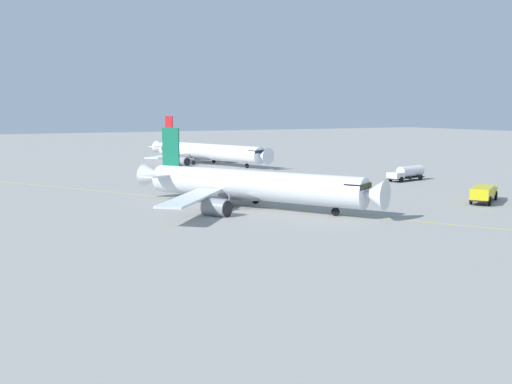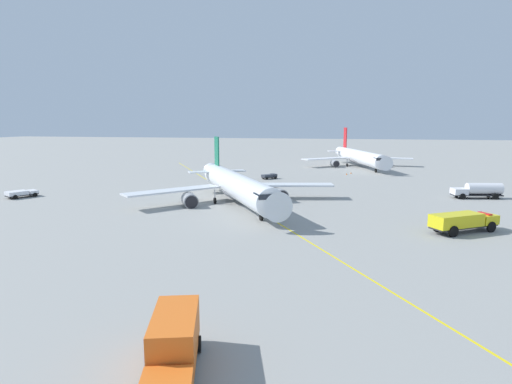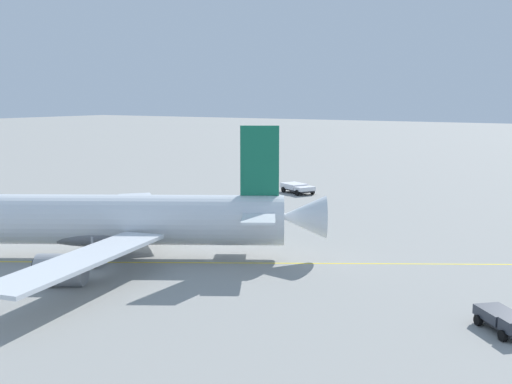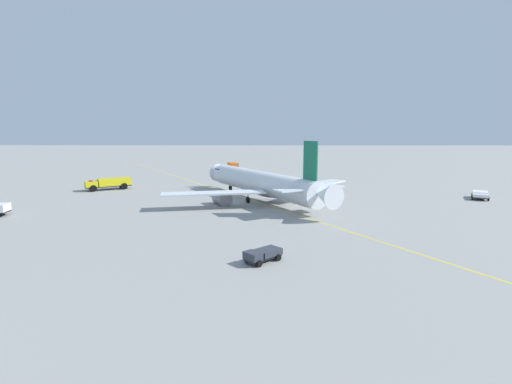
{
  "view_description": "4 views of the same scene",
  "coord_description": "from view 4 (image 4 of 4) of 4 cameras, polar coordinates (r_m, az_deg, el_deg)",
  "views": [
    {
      "loc": [
        -74.43,
        39.49,
        13.88
      ],
      "look_at": [
        0.02,
        -0.12,
        2.43
      ],
      "focal_mm": 42.59,
      "sensor_mm": 36.0,
      "label": 1
    },
    {
      "loc": [
        -67.63,
        -18.5,
        13.97
      ],
      "look_at": [
        1.59,
        -3.55,
        2.23
      ],
      "focal_mm": 29.55,
      "sensor_mm": 36.0,
      "label": 2
    },
    {
      "loc": [
        41.67,
        -37.48,
        13.52
      ],
      "look_at": [
        5.93,
        19.69,
        3.42
      ],
      "focal_mm": 45.04,
      "sensor_mm": 36.0,
      "label": 3
    },
    {
      "loc": [
        69.88,
        0.28,
        12.36
      ],
      "look_at": [
        4.78,
        -0.99,
        2.03
      ],
      "focal_mm": 26.38,
      "sensor_mm": 36.0,
      "label": 4
    }
  ],
  "objects": [
    {
      "name": "ground_plane",
      "position": [
        70.96,
        0.88,
        -1.02
      ],
      "size": [
        600.0,
        600.0,
        0.0
      ],
      "primitive_type": "plane",
      "color": "gray"
    },
    {
      "name": "airliner_main",
      "position": [
        68.85,
        0.85,
        1.23
      ],
      "size": [
        36.33,
        33.71,
        11.31
      ],
      "rotation": [
        0.0,
        0.0,
        3.67
      ],
      "color": "silver",
      "rests_on": "ground_plane"
    },
    {
      "name": "catering_truck_truck",
      "position": [
        117.92,
        -3.57,
        3.79
      ],
      "size": [
        8.37,
        4.7,
        3.1
      ],
      "rotation": [
        0.0,
        0.0,
        3.43
      ],
      "color": "#232326",
      "rests_on": "ground_plane"
    },
    {
      "name": "pushback_tug_truck",
      "position": [
        82.38,
        30.87,
        -0.33
      ],
      "size": [
        5.81,
        4.7,
        1.3
      ],
      "rotation": [
        0.0,
        0.0,
        5.8
      ],
      "color": "#232326",
      "rests_on": "ground_plane"
    },
    {
      "name": "fire_tender_truck",
      "position": [
        87.96,
        -21.35,
        1.32
      ],
      "size": [
        7.34,
        9.33,
        2.5
      ],
      "rotation": [
        0.0,
        0.0,
        5.29
      ],
      "color": "#232326",
      "rests_on": "ground_plane"
    },
    {
      "name": "baggage_truck_truck",
      "position": [
        36.79,
        1.03,
        -9.44
      ],
      "size": [
        3.87,
        3.93,
        1.22
      ],
      "rotation": [
        0.0,
        0.0,
        5.48
      ],
      "color": "#232326",
      "rests_on": "ground_plane"
    },
    {
      "name": "taxiway_centreline",
      "position": [
        74.93,
        -3.14,
        -0.49
      ],
      "size": [
        147.75,
        88.34,
        0.01
      ],
      "rotation": [
        0.0,
        0.0,
        3.68
      ],
      "color": "yellow",
      "rests_on": "ground_plane"
    }
  ]
}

